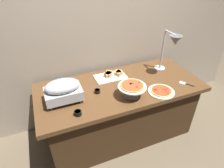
% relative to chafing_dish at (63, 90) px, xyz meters
% --- Properties ---
extents(ground_plane, '(8.00, 8.00, 0.00)m').
position_rel_chafing_dish_xyz_m(ground_plane, '(0.64, 0.04, -0.90)').
color(ground_plane, brown).
extents(back_wall, '(4.40, 0.04, 2.40)m').
position_rel_chafing_dish_xyz_m(back_wall, '(0.64, 0.54, 0.30)').
color(back_wall, tan).
rests_on(back_wall, ground_plane).
extents(buffet_table, '(1.90, 0.84, 0.76)m').
position_rel_chafing_dish_xyz_m(buffet_table, '(0.64, 0.04, -0.51)').
color(buffet_table, brown).
rests_on(buffet_table, ground_plane).
extents(chafing_dish, '(0.36, 0.24, 0.25)m').
position_rel_chafing_dish_xyz_m(chafing_dish, '(0.00, 0.00, 0.00)').
color(chafing_dish, '#B7BABF').
rests_on(chafing_dish, buffet_table).
extents(heat_lamp, '(0.15, 0.34, 0.52)m').
position_rel_chafing_dish_xyz_m(heat_lamp, '(1.29, 0.06, 0.27)').
color(heat_lamp, '#B7BABF').
rests_on(heat_lamp, buffet_table).
extents(pizza_plate_front, '(0.29, 0.29, 0.03)m').
position_rel_chafing_dish_xyz_m(pizza_plate_front, '(1.01, -0.24, -0.13)').
color(pizza_plate_front, white).
rests_on(pizza_plate_front, buffet_table).
extents(pizza_plate_center, '(0.29, 0.29, 0.15)m').
position_rel_chafing_dish_xyz_m(pizza_plate_center, '(0.67, -0.19, -0.02)').
color(pizza_plate_center, '#595B60').
rests_on(pizza_plate_center, buffet_table).
extents(sandwich_platter, '(0.38, 0.22, 0.06)m').
position_rel_chafing_dish_xyz_m(sandwich_platter, '(0.63, 0.26, -0.12)').
color(sandwich_platter, white).
rests_on(sandwich_platter, buffet_table).
extents(sauce_cup_near, '(0.06, 0.06, 0.04)m').
position_rel_chafing_dish_xyz_m(sauce_cup_near, '(0.35, 0.01, -0.12)').
color(sauce_cup_near, black).
rests_on(sauce_cup_near, buffet_table).
extents(sauce_cup_far, '(0.07, 0.07, 0.04)m').
position_rel_chafing_dish_xyz_m(sauce_cup_far, '(0.08, -0.25, -0.12)').
color(sauce_cup_far, black).
rests_on(sauce_cup_far, buffet_table).
extents(serving_spatula, '(0.12, 0.16, 0.01)m').
position_rel_chafing_dish_xyz_m(serving_spatula, '(1.36, -0.22, -0.14)').
color(serving_spatula, '#B7BABF').
rests_on(serving_spatula, buffet_table).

